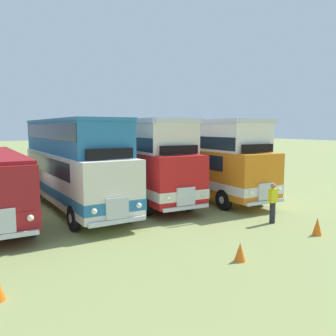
% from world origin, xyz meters
% --- Properties ---
extents(ground_plane, '(200.00, 200.00, 0.00)m').
position_xyz_m(ground_plane, '(0.00, 0.00, 0.00)').
color(ground_plane, '#8C9956').
extents(bus_fourth_in_row, '(2.69, 10.59, 4.49)m').
position_xyz_m(bus_fourth_in_row, '(1.90, 0.09, 2.47)').
color(bus_fourth_in_row, silver).
rests_on(bus_fourth_in_row, ground).
extents(bus_fifth_in_row, '(3.11, 10.21, 4.52)m').
position_xyz_m(bus_fifth_in_row, '(5.70, 0.38, 2.36)').
color(bus_fifth_in_row, red).
rests_on(bus_fifth_in_row, ground).
extents(bus_sixth_in_row, '(2.99, 11.12, 4.52)m').
position_xyz_m(bus_sixth_in_row, '(9.50, -0.12, 2.36)').
color(bus_sixth_in_row, orange).
rests_on(bus_sixth_in_row, ground).
extents(cone_mid_row, '(0.36, 0.36, 0.59)m').
position_xyz_m(cone_mid_row, '(4.22, -9.45, 0.29)').
color(cone_mid_row, orange).
rests_on(cone_mid_row, ground).
extents(cone_far_end, '(0.36, 0.36, 0.68)m').
position_xyz_m(cone_far_end, '(8.56, -9.02, 0.34)').
color(cone_far_end, orange).
rests_on(cone_far_end, ground).
extents(marshal_person, '(0.36, 0.24, 1.73)m').
position_xyz_m(marshal_person, '(8.41, -6.93, 0.89)').
color(marshal_person, '#23232D').
rests_on(marshal_person, ground).
extents(rope_fence_line, '(25.07, 0.08, 1.05)m').
position_xyz_m(rope_fence_line, '(-0.00, 10.45, 0.71)').
color(rope_fence_line, '#8C704C').
rests_on(rope_fence_line, ground).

